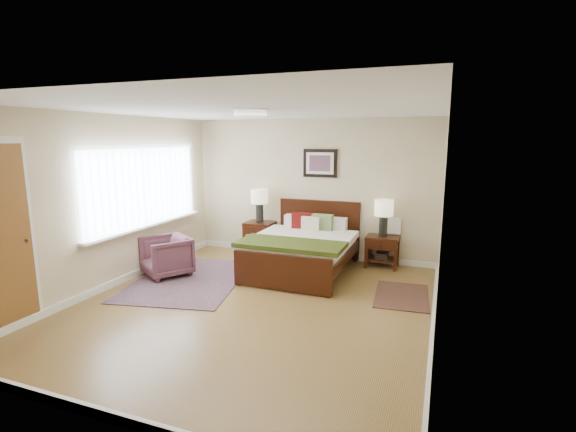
# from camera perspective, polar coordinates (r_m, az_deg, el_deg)

# --- Properties ---
(floor) EXTENTS (5.00, 5.00, 0.00)m
(floor) POSITION_cam_1_polar(r_m,az_deg,el_deg) (5.62, -4.76, -12.00)
(floor) COLOR olive
(floor) RESTS_ON ground
(back_wall) EXTENTS (4.50, 0.04, 2.50)m
(back_wall) POSITION_cam_1_polar(r_m,az_deg,el_deg) (7.58, 3.20, 3.70)
(back_wall) COLOR beige
(back_wall) RESTS_ON ground
(front_wall) EXTENTS (4.50, 0.04, 2.50)m
(front_wall) POSITION_cam_1_polar(r_m,az_deg,el_deg) (3.26, -24.36, -6.50)
(front_wall) COLOR beige
(front_wall) RESTS_ON ground
(left_wall) EXTENTS (0.04, 5.00, 2.50)m
(left_wall) POSITION_cam_1_polar(r_m,az_deg,el_deg) (6.55, -23.04, 1.79)
(left_wall) COLOR beige
(left_wall) RESTS_ON ground
(right_wall) EXTENTS (0.04, 5.00, 2.50)m
(right_wall) POSITION_cam_1_polar(r_m,az_deg,el_deg) (4.77, 20.25, -1.02)
(right_wall) COLOR beige
(right_wall) RESTS_ON ground
(ceiling) EXTENTS (4.50, 5.00, 0.02)m
(ceiling) POSITION_cam_1_polar(r_m,az_deg,el_deg) (5.20, -5.20, 14.34)
(ceiling) COLOR white
(ceiling) RESTS_ON back_wall
(window) EXTENTS (0.11, 2.72, 1.32)m
(window) POSITION_cam_1_polar(r_m,az_deg,el_deg) (7.02, -18.87, 3.64)
(window) COLOR silver
(window) RESTS_ON left_wall
(ceil_fixture) EXTENTS (0.44, 0.44, 0.08)m
(ceil_fixture) POSITION_cam_1_polar(r_m,az_deg,el_deg) (5.20, -5.19, 13.96)
(ceil_fixture) COLOR white
(ceil_fixture) RESTS_ON ceiling
(bed) EXTENTS (1.61, 1.93, 1.04)m
(bed) POSITION_cam_1_polar(r_m,az_deg,el_deg) (6.78, 2.07, -3.72)
(bed) COLOR black
(bed) RESTS_ON ground
(wall_art) EXTENTS (0.62, 0.05, 0.50)m
(wall_art) POSITION_cam_1_polar(r_m,az_deg,el_deg) (7.46, 4.40, 7.20)
(wall_art) COLOR black
(wall_art) RESTS_ON back_wall
(nightstand_left) EXTENTS (0.52, 0.47, 0.62)m
(nightstand_left) POSITION_cam_1_polar(r_m,az_deg,el_deg) (7.80, -3.94, -1.74)
(nightstand_left) COLOR black
(nightstand_left) RESTS_ON ground
(nightstand_right) EXTENTS (0.54, 0.40, 0.53)m
(nightstand_right) POSITION_cam_1_polar(r_m,az_deg,el_deg) (7.23, 12.75, -4.26)
(nightstand_right) COLOR black
(nightstand_right) RESTS_ON ground
(lamp_left) EXTENTS (0.31, 0.31, 0.61)m
(lamp_left) POSITION_cam_1_polar(r_m,az_deg,el_deg) (7.72, -3.92, 2.24)
(lamp_left) COLOR black
(lamp_left) RESTS_ON nightstand_left
(lamp_right) EXTENTS (0.31, 0.31, 0.61)m
(lamp_right) POSITION_cam_1_polar(r_m,az_deg,el_deg) (7.11, 12.97, 0.59)
(lamp_right) COLOR black
(lamp_right) RESTS_ON nightstand_right
(armchair) EXTENTS (0.94, 0.95, 0.63)m
(armchair) POSITION_cam_1_polar(r_m,az_deg,el_deg) (6.90, -16.31, -5.32)
(armchair) COLOR #5B323F
(armchair) RESTS_ON ground
(rug_persian) EXTENTS (1.98, 2.48, 0.01)m
(rug_persian) POSITION_cam_1_polar(r_m,az_deg,el_deg) (6.70, -13.35, -8.43)
(rug_persian) COLOR #0B0E39
(rug_persian) RESTS_ON ground
(rug_navy) EXTENTS (0.79, 1.12, 0.01)m
(rug_navy) POSITION_cam_1_polar(r_m,az_deg,el_deg) (6.09, 15.30, -10.46)
(rug_navy) COLOR black
(rug_navy) RESTS_ON ground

